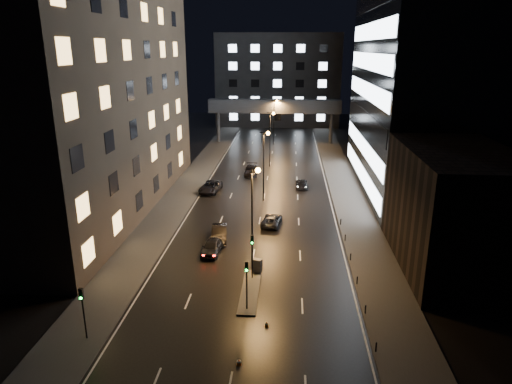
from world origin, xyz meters
TOP-DOWN VIEW (x-y plane):
  - ground at (0.00, 40.00)m, footprint 160.00×160.00m
  - sidewalk_left at (-12.50, 35.00)m, footprint 5.00×110.00m
  - sidewalk_right at (12.50, 35.00)m, footprint 5.00×110.00m
  - building_left at (-22.50, 24.00)m, footprint 15.00×48.00m
  - building_right_low at (20.00, 9.00)m, footprint 10.00×18.00m
  - building_right_glass at (25.00, 36.00)m, footprint 20.00×36.00m
  - building_far at (0.00, 98.00)m, footprint 34.00×14.00m
  - skybridge at (0.00, 70.00)m, footprint 30.00×3.00m
  - median_island at (0.30, 2.00)m, footprint 1.60×8.00m
  - traffic_signal_near at (0.30, 4.49)m, footprint 0.28×0.34m
  - traffic_signal_far at (0.30, -1.01)m, footprint 0.28×0.34m
  - traffic_signal_corner at (-11.50, -6.01)m, footprint 0.28×0.34m
  - bollard_row at (10.20, 6.50)m, footprint 0.12×25.12m
  - streetlight_near at (0.16, 8.00)m, footprint 1.45×0.50m
  - streetlight_mid_a at (0.16, 28.00)m, footprint 1.45×0.50m
  - streetlight_mid_b at (0.16, 48.00)m, footprint 1.45×0.50m
  - streetlight_far at (0.16, 68.00)m, footprint 1.45×0.50m
  - car_away_a at (-4.50, 9.89)m, footprint 2.14×4.67m
  - car_away_b at (-4.26, 13.56)m, footprint 2.30×5.07m
  - car_away_c at (-8.40, 31.68)m, footprint 3.24×5.93m
  - car_away_d at (-2.95, 41.93)m, footprint 2.39×5.55m
  - car_toward_a at (1.60, 18.60)m, footprint 2.76×4.90m
  - car_toward_b at (5.66, 35.00)m, footprint 1.89×4.59m
  - utility_cabinet at (0.70, 5.70)m, footprint 1.00×0.80m
  - cone_a at (2.08, -3.29)m, footprint 0.39×0.39m
  - cone_b at (0.39, -8.00)m, footprint 0.39×0.39m

SIDE VIEW (x-z plane):
  - ground at x=0.00m, z-range 0.00..0.00m
  - sidewalk_left at x=-12.50m, z-range 0.00..0.15m
  - sidewalk_right at x=12.50m, z-range 0.00..0.15m
  - median_island at x=0.30m, z-range 0.00..0.15m
  - cone_b at x=0.39m, z-range 0.00..0.44m
  - cone_a at x=2.08m, z-range 0.00..0.46m
  - bollard_row at x=10.20m, z-range 0.00..0.90m
  - car_toward_a at x=1.60m, z-range 0.00..1.29m
  - car_toward_b at x=5.66m, z-range 0.00..1.33m
  - car_away_a at x=-4.50m, z-range 0.00..1.55m
  - car_away_c at x=-8.40m, z-range 0.00..1.58m
  - car_away_d at x=-2.95m, z-range 0.00..1.59m
  - car_away_b at x=-4.26m, z-range 0.00..1.62m
  - utility_cabinet at x=0.70m, z-range 0.15..1.50m
  - traffic_signal_corner at x=-11.50m, z-range 0.74..5.14m
  - traffic_signal_near at x=0.30m, z-range 0.89..5.29m
  - traffic_signal_far at x=0.30m, z-range 0.89..5.29m
  - building_right_low at x=20.00m, z-range 0.00..12.00m
  - streetlight_near at x=0.16m, z-range 1.42..11.57m
  - streetlight_mid_a at x=0.16m, z-range 1.42..11.57m
  - streetlight_mid_b at x=0.16m, z-range 1.42..11.57m
  - streetlight_far at x=0.16m, z-range 1.42..11.57m
  - skybridge at x=0.00m, z-range 3.34..13.34m
  - building_far at x=0.00m, z-range 0.00..25.00m
  - building_left at x=-22.50m, z-range 0.00..40.00m
  - building_right_glass at x=25.00m, z-range 0.00..45.00m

